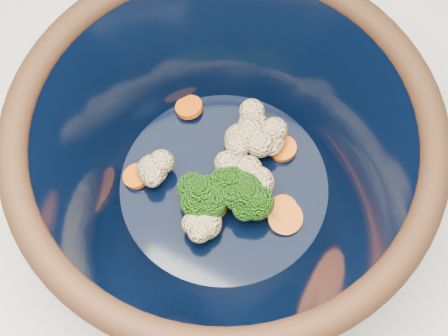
# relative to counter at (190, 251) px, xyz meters

# --- Properties ---
(ground) EXTENTS (3.00, 3.00, 0.00)m
(ground) POSITION_rel_counter_xyz_m (0.00, 0.00, -0.45)
(ground) COLOR #9E7A54
(ground) RESTS_ON ground
(counter) EXTENTS (1.20, 1.20, 0.90)m
(counter) POSITION_rel_counter_xyz_m (0.00, 0.00, 0.00)
(counter) COLOR silver
(counter) RESTS_ON ground
(mixing_bowl) EXTENTS (0.44, 0.44, 0.16)m
(mixing_bowl) POSITION_rel_counter_xyz_m (0.09, -0.05, 0.54)
(mixing_bowl) COLOR black
(mixing_bowl) RESTS_ON counter
(vegetable_pile) EXTENTS (0.17, 0.14, 0.05)m
(vegetable_pile) POSITION_rel_counter_xyz_m (0.10, -0.05, 0.51)
(vegetable_pile) COLOR #608442
(vegetable_pile) RESTS_ON mixing_bowl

